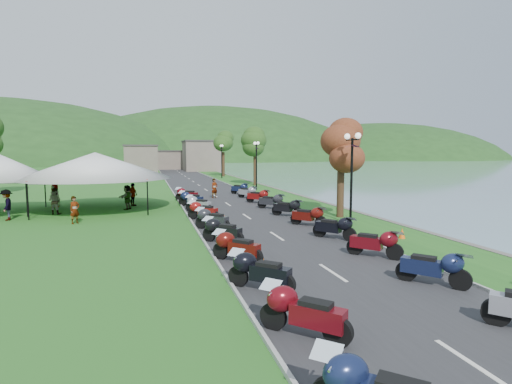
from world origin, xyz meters
TOP-DOWN VIEW (x-y plane):
  - road at (0.00, 40.00)m, footprint 7.00×120.00m
  - hills_backdrop at (0.00, 200.00)m, footprint 360.00×120.00m
  - far_building at (-2.00, 85.00)m, footprint 18.00×16.00m
  - moto_row_left at (-2.75, 12.09)m, footprint 2.60×39.55m
  - moto_row_right at (2.41, 16.40)m, footprint 2.60×38.99m
  - vendor_tent_main at (-9.36, 27.67)m, footprint 6.84×6.84m
  - tree_lakeside at (5.54, 20.32)m, footprint 2.46×2.46m
  - pedestrian_a at (-9.91, 22.21)m, footprint 0.71×0.69m
  - pedestrian_b at (-11.75, 26.26)m, footprint 0.94×0.72m
  - pedestrian_c at (-13.97, 24.43)m, footprint 0.66×1.25m
  - traffic_cone_near at (-1.98, 11.82)m, footprint 0.32×0.32m

SIDE VIEW (x-z plane):
  - hills_backdrop at x=0.00m, z-range -38.00..38.00m
  - pedestrian_a at x=-9.91m, z-range -0.78..0.78m
  - pedestrian_b at x=-11.75m, z-range -0.86..0.86m
  - pedestrian_c at x=-13.97m, z-range -0.92..0.92m
  - road at x=0.00m, z-range 0.00..0.02m
  - traffic_cone_near at x=-1.98m, z-range 0.00..0.50m
  - moto_row_left at x=-2.75m, z-range 0.00..1.10m
  - moto_row_right at x=2.41m, z-range 0.00..1.10m
  - vendor_tent_main at x=-9.36m, z-range 0.00..4.00m
  - far_building at x=-2.00m, z-range 0.00..5.00m
  - tree_lakeside at x=5.54m, z-range 0.00..6.83m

